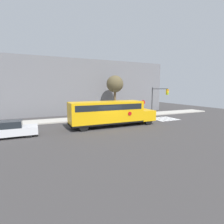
{
  "coord_description": "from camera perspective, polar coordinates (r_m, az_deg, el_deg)",
  "views": [
    {
      "loc": [
        -7.46,
        -17.56,
        4.34
      ],
      "look_at": [
        0.94,
        1.11,
        1.59
      ],
      "focal_mm": 28.0,
      "sensor_mm": 36.0,
      "label": 1
    }
  ],
  "objects": [
    {
      "name": "school_bus",
      "position": [
        20.0,
        -0.72,
        -0.03
      ],
      "size": [
        10.2,
        2.57,
        2.88
      ],
      "color": "#EAA80F",
      "rests_on": "ground"
    },
    {
      "name": "building_backdrop",
      "position": [
        31.46,
        -10.62,
        7.99
      ],
      "size": [
        32.0,
        4.0,
        9.19
      ],
      "color": "slate",
      "rests_on": "ground"
    },
    {
      "name": "sidewalk_strip",
      "position": [
        25.55,
        -6.91,
        -2.01
      ],
      "size": [
        44.0,
        3.0,
        0.15
      ],
      "color": "#B2ADA3",
      "rests_on": "ground"
    },
    {
      "name": "ground_plane",
      "position": [
        19.57,
        -1.19,
        -5.16
      ],
      "size": [
        60.0,
        60.0,
        0.0
      ],
      "primitive_type": "plane",
      "color": "#3A3838"
    },
    {
      "name": "tree_near_sidewalk",
      "position": [
        28.83,
        0.95,
        8.98
      ],
      "size": [
        2.76,
        2.76,
        6.47
      ],
      "color": "brown",
      "rests_on": "ground"
    },
    {
      "name": "crosswalk_stripes",
      "position": [
        26.35,
        16.72,
        -2.14
      ],
      "size": [
        3.3,
        3.2,
        0.01
      ],
      "color": "white",
      "rests_on": "ground"
    },
    {
      "name": "traffic_light",
      "position": [
        28.05,
        14.64,
        4.84
      ],
      "size": [
        0.28,
        3.7,
        4.56
      ],
      "color": "#38383A",
      "rests_on": "ground"
    },
    {
      "name": "parked_car",
      "position": [
        18.12,
        -30.68,
        -4.89
      ],
      "size": [
        4.62,
        1.82,
        1.49
      ],
      "color": "silver",
      "rests_on": "ground"
    },
    {
      "name": "stop_sign",
      "position": [
        28.34,
        10.04,
        2.16
      ],
      "size": [
        0.74,
        0.1,
        2.51
      ],
      "color": "#38383A",
      "rests_on": "ground"
    }
  ]
}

